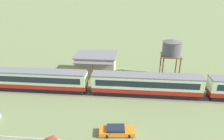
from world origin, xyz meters
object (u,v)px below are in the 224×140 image
at_px(station_building, 96,64).
at_px(water_tower, 172,48).
at_px(passenger_train, 147,84).
at_px(parked_car_orange, 117,131).

distance_m(station_building, water_tower, 16.45).
bearing_deg(station_building, passenger_train, -39.78).
height_order(passenger_train, water_tower, water_tower).
bearing_deg(parked_car_orange, station_building, 100.84).
relative_size(passenger_train, water_tower, 7.09).
bearing_deg(parked_car_orange, water_tower, 56.27).
distance_m(passenger_train, water_tower, 10.37).
height_order(water_tower, parked_car_orange, water_tower).
bearing_deg(parked_car_orange, passenger_train, 60.73).
height_order(station_building, parked_car_orange, station_building).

